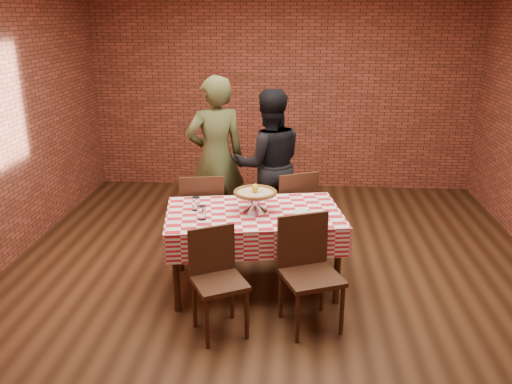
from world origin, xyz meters
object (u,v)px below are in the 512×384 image
chair_near_left (220,285)px  diner_black (269,165)px  pizza_stand (255,202)px  chair_near_right (311,276)px  pizza (255,193)px  chair_far_right (290,210)px  diner_olive (216,158)px  water_glass_right (196,204)px  chair_far_left (202,213)px  table (254,250)px  water_glass_left (202,213)px  condiment_caddy (253,195)px

chair_near_left → diner_black: 2.13m
pizza_stand → chair_near_right: (0.51, -0.67, -0.38)m
pizza_stand → pizza: 0.09m
chair_far_right → diner_olive: 1.05m
water_glass_right → chair_near_right: (1.05, -0.66, -0.36)m
diner_olive → pizza_stand: bearing=89.8°
pizza → chair_near_right: size_ratio=0.43×
chair_near_right → chair_far_left: bearing=107.8°
diner_olive → diner_black: bearing=156.5°
chair_near_right → chair_far_left: 1.74m
table → pizza_stand: (0.01, 0.01, 0.47)m
diner_olive → table: bearing=89.2°
chair_near_right → water_glass_left: bearing=133.8°
pizza → water_glass_right: bearing=-179.3°
water_glass_right → pizza: bearing=0.7°
table → chair_far_right: (0.33, 0.87, 0.09)m
water_glass_left → chair_near_right: (0.96, -0.43, -0.36)m
table → water_glass_left: water_glass_left is taller
water_glass_left → chair_near_left: (0.23, -0.59, -0.39)m
chair_near_left → water_glass_right: bearing=84.2°
water_glass_left → diner_olive: (-0.09, 1.48, 0.11)m
pizza_stand → water_glass_left: bearing=-152.8°
chair_near_right → diner_olive: 2.23m
water_glass_right → water_glass_left: bearing=-68.4°
water_glass_left → chair_far_left: bearing=99.7°
water_glass_left → condiment_caddy: size_ratio=0.90×
condiment_caddy → chair_near_right: bearing=-75.4°
table → chair_near_left: 0.84m
condiment_caddy → table: bearing=-100.6°
water_glass_left → water_glass_right: 0.24m
table → condiment_caddy: condiment_caddy is taller
water_glass_right → chair_far_right: chair_far_right is taller
chair_far_right → diner_olive: size_ratio=0.50×
pizza → water_glass_right: 0.56m
chair_near_right → pizza: bearing=105.2°
pizza_stand → chair_near_left: bearing=-105.3°
pizza → diner_black: (0.06, 1.25, -0.08)m
water_glass_right → diner_olive: size_ratio=0.07×
pizza → chair_near_right: pizza is taller
pizza → chair_far_left: size_ratio=0.42×
pizza_stand → condiment_caddy: (-0.04, 0.26, -0.02)m
pizza → chair_near_left: 0.99m
chair_near_right → diner_black: bearing=81.0°
water_glass_right → diner_olive: 1.26m
water_glass_right → diner_black: bearing=64.1°
chair_far_left → chair_far_right: 0.95m
table → diner_black: size_ratio=0.92×
table → chair_near_right: chair_near_right is taller
water_glass_left → chair_near_left: size_ratio=0.14×
pizza_stand → chair_far_right: bearing=69.8°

